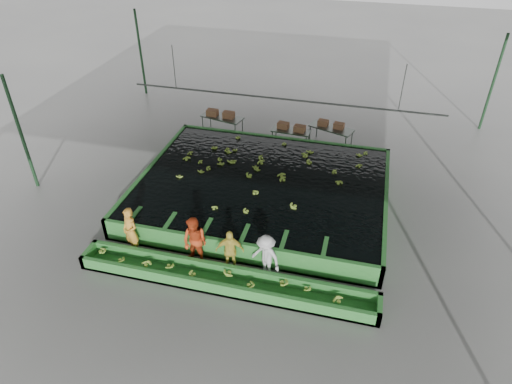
% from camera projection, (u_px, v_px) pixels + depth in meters
% --- Properties ---
extents(ground, '(80.00, 80.00, 0.00)m').
position_uv_depth(ground, '(253.00, 220.00, 17.86)').
color(ground, slate).
rests_on(ground, ground).
extents(shed_roof, '(20.00, 22.00, 0.04)m').
position_uv_depth(shed_roof, '(252.00, 101.00, 15.02)').
color(shed_roof, gray).
rests_on(shed_roof, shed_posts).
extents(shed_posts, '(20.00, 22.00, 5.00)m').
position_uv_depth(shed_posts, '(253.00, 165.00, 16.44)').
color(shed_posts, '#1E4225').
rests_on(shed_posts, ground).
extents(flotation_tank, '(10.00, 8.00, 0.90)m').
position_uv_depth(flotation_tank, '(262.00, 190.00, 18.80)').
color(flotation_tank, '#338435').
rests_on(flotation_tank, ground).
extents(tank_water, '(9.70, 7.70, 0.00)m').
position_uv_depth(tank_water, '(262.00, 182.00, 18.57)').
color(tank_water, black).
rests_on(tank_water, flotation_tank).
extents(sorting_trough, '(10.00, 1.00, 0.50)m').
position_uv_depth(sorting_trough, '(224.00, 280.00, 14.85)').
color(sorting_trough, '#338435').
rests_on(sorting_trough, ground).
extents(cableway_rail, '(0.08, 0.08, 14.00)m').
position_uv_depth(cableway_rail, '(282.00, 99.00, 20.14)').
color(cableway_rail, '#59605B').
rests_on(cableway_rail, shed_roof).
extents(rail_hanger_left, '(0.04, 0.04, 2.00)m').
position_uv_depth(rail_hanger_left, '(174.00, 67.00, 20.60)').
color(rail_hanger_left, '#59605B').
rests_on(rail_hanger_left, shed_roof).
extents(rail_hanger_right, '(0.04, 0.04, 2.00)m').
position_uv_depth(rail_hanger_right, '(403.00, 88.00, 18.54)').
color(rail_hanger_right, '#59605B').
rests_on(rail_hanger_right, shed_roof).
extents(worker_a, '(0.79, 0.67, 1.84)m').
position_uv_depth(worker_a, '(131.00, 231.00, 15.86)').
color(worker_a, gold).
rests_on(worker_a, ground).
extents(worker_b, '(1.07, 0.92, 1.89)m').
position_uv_depth(worker_b, '(195.00, 242.00, 15.35)').
color(worker_b, '#D2451C').
rests_on(worker_b, ground).
extents(worker_c, '(1.03, 0.61, 1.63)m').
position_uv_depth(worker_c, '(230.00, 251.00, 15.17)').
color(worker_c, '#E9D24B').
rests_on(worker_c, ground).
extents(worker_d, '(1.24, 1.01, 1.68)m').
position_uv_depth(worker_d, '(266.00, 257.00, 14.90)').
color(worker_d, silver).
rests_on(worker_d, ground).
extents(packing_table_left, '(2.29, 1.32, 0.98)m').
position_uv_depth(packing_table_left, '(222.00, 125.00, 23.61)').
color(packing_table_left, '#59605B').
rests_on(packing_table_left, ground).
extents(packing_table_mid, '(1.93, 0.88, 0.86)m').
position_uv_depth(packing_table_mid, '(291.00, 138.00, 22.58)').
color(packing_table_mid, '#59605B').
rests_on(packing_table_mid, ground).
extents(packing_table_right, '(2.31, 1.53, 0.97)m').
position_uv_depth(packing_table_right, '(331.00, 136.00, 22.60)').
color(packing_table_right, '#59605B').
rests_on(packing_table_right, ground).
extents(box_stack_left, '(1.48, 0.50, 0.31)m').
position_uv_depth(box_stack_left, '(221.00, 117.00, 23.32)').
color(box_stack_left, brown).
rests_on(box_stack_left, packing_table_left).
extents(box_stack_mid, '(1.43, 0.59, 0.30)m').
position_uv_depth(box_stack_mid, '(291.00, 130.00, 22.37)').
color(box_stack_mid, brown).
rests_on(box_stack_mid, packing_table_mid).
extents(box_stack_right, '(1.34, 0.57, 0.28)m').
position_uv_depth(box_stack_right, '(331.00, 127.00, 22.37)').
color(box_stack_right, brown).
rests_on(box_stack_right, packing_table_right).
extents(floating_bananas, '(8.92, 6.08, 0.12)m').
position_uv_depth(floating_bananas, '(267.00, 171.00, 19.21)').
color(floating_bananas, '#92B93C').
rests_on(floating_bananas, tank_water).
extents(trough_bananas, '(8.75, 0.58, 0.12)m').
position_uv_depth(trough_bananas, '(224.00, 277.00, 14.76)').
color(trough_bananas, '#92B93C').
rests_on(trough_bananas, sorting_trough).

